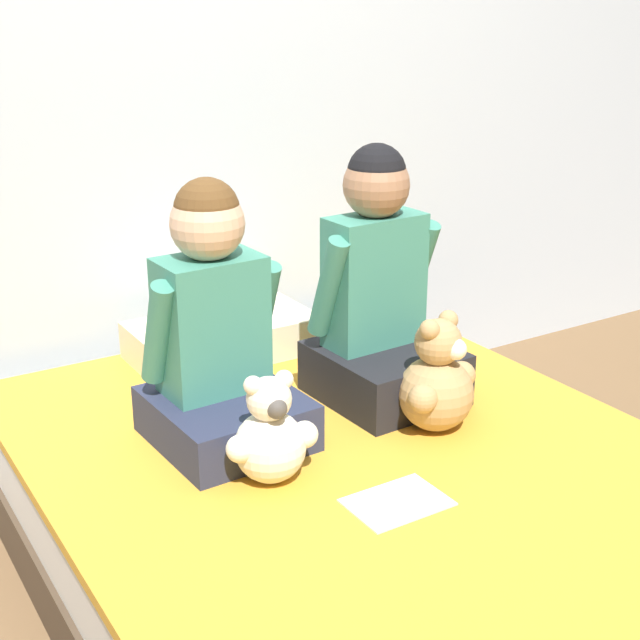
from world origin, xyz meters
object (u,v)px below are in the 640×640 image
child_on_right (379,298)px  teddy_bear_held_by_right_child (437,382)px  teddy_bear_held_by_left_child (270,436)px  sign_card (397,502)px  bed (370,530)px  child_on_left (216,336)px  pillow_at_headboard (223,337)px

child_on_right → teddy_bear_held_by_right_child: child_on_right is taller
child_on_right → teddy_bear_held_by_left_child: (-0.47, -0.25, -0.16)m
teddy_bear_held_by_right_child → sign_card: size_ratio=1.42×
bed → child_on_left: bearing=127.4°
teddy_bear_held_by_left_child → teddy_bear_held_by_right_child: size_ratio=0.86×
child_on_left → teddy_bear_held_by_left_child: size_ratio=2.47×
teddy_bear_held_by_left_child → child_on_right: bearing=34.4°
teddy_bear_held_by_left_child → child_on_left: bearing=96.3°
child_on_right → teddy_bear_held_by_right_child: (0.00, -0.25, -0.15)m
bed → child_on_left: child_on_left is taller
child_on_left → pillow_at_headboard: size_ratio=1.17×
teddy_bear_held_by_right_child → bed: bearing=174.9°
pillow_at_headboard → bed: bearing=-90.0°
bed → pillow_at_headboard: bearing=90.0°
pillow_at_headboard → sign_card: bearing=-93.4°
sign_card → pillow_at_headboard: bearing=86.6°
pillow_at_headboard → sign_card: (-0.06, -0.95, -0.05)m
child_on_right → pillow_at_headboard: 0.57m
teddy_bear_held_by_left_child → pillow_at_headboard: (0.24, 0.72, -0.05)m
sign_card → teddy_bear_held_by_right_child: bearing=38.8°
sign_card → teddy_bear_held_by_left_child: bearing=128.2°
bed → sign_card: size_ratio=9.04×
bed → sign_card: 0.26m
child_on_left → pillow_at_headboard: 0.56m
child_on_right → teddy_bear_held_by_right_child: 0.29m
teddy_bear_held_by_right_child → pillow_at_headboard: (-0.23, 0.72, -0.07)m
teddy_bear_held_by_right_child → sign_card: 0.39m
bed → teddy_bear_held_by_right_child: (0.23, 0.06, 0.31)m
child_on_right → pillow_at_headboard: size_ratio=1.24×
child_on_right → sign_card: (-0.29, -0.48, -0.27)m
teddy_bear_held_by_left_child → teddy_bear_held_by_right_child: bearing=6.6°
teddy_bear_held_by_left_child → teddy_bear_held_by_right_child: (0.47, 0.00, 0.02)m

